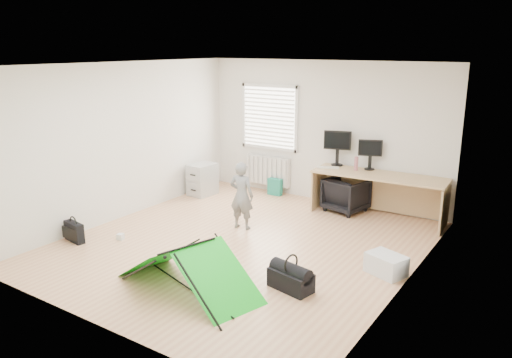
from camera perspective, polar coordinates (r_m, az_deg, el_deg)
The scene contains 18 objects.
ground at distance 7.75m, azimuth -1.64°, elevation -7.45°, with size 5.50×5.50×0.00m, color tan.
back_wall at distance 9.67m, azimuth 7.71°, elevation 5.32°, with size 5.00×0.02×2.70m, color silver.
window at distance 10.18m, azimuth 1.53°, elevation 7.07°, with size 1.20×0.06×1.20m, color silver.
radiator at distance 10.36m, azimuth 1.37°, elevation 1.01°, with size 1.00×0.12×0.60m, color silver.
desk at distance 9.03m, azimuth 13.74°, elevation -1.92°, with size 2.31×0.74×0.79m, color tan.
filing_cabinet at distance 10.21m, azimuth -6.14°, elevation -0.04°, with size 0.41×0.55×0.64m, color #ACB0B2.
monitor_left at distance 9.41m, azimuth 9.28°, elevation 2.98°, with size 0.50×0.11×0.48m, color black.
monitor_right at distance 9.20m, azimuth 12.90°, elevation 2.28°, with size 0.42×0.09×0.40m, color black.
keyboard at distance 9.23m, azimuth 8.24°, elevation 1.32°, with size 0.40×0.14×0.02m, color beige.
thermos at distance 9.12m, azimuth 11.38°, elevation 1.75°, with size 0.07×0.07×0.25m, color #AA5F69.
office_chair at distance 9.28m, azimuth 10.26°, elevation -1.78°, with size 0.67×0.69×0.63m, color black.
person at distance 8.22m, azimuth -1.65°, elevation -1.91°, with size 0.41×0.27×1.14m, color slate.
kite at distance 6.34m, azimuth -7.78°, elevation -10.05°, with size 1.87×0.82×0.58m, color #12C41E, non-canonical shape.
storage_crate at distance 6.96m, azimuth 14.65°, elevation -9.42°, with size 0.49×0.35×0.28m, color white.
tote_bag at distance 10.17m, azimuth 2.18°, elevation -0.89°, with size 0.29×0.13×0.34m, color #1D866E.
laptop_bag at distance 8.29m, azimuth -20.05°, elevation -5.70°, with size 0.41×0.12×0.31m, color black.
white_box at distance 8.18m, azimuth -15.24°, elevation -6.38°, with size 0.09×0.09×0.09m, color silver.
duffel_bag at distance 6.38m, azimuth 3.99°, elevation -11.46°, with size 0.56×0.29×0.25m, color black.
Camera 1 is at (4.12, -5.85, 2.97)m, focal length 35.00 mm.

